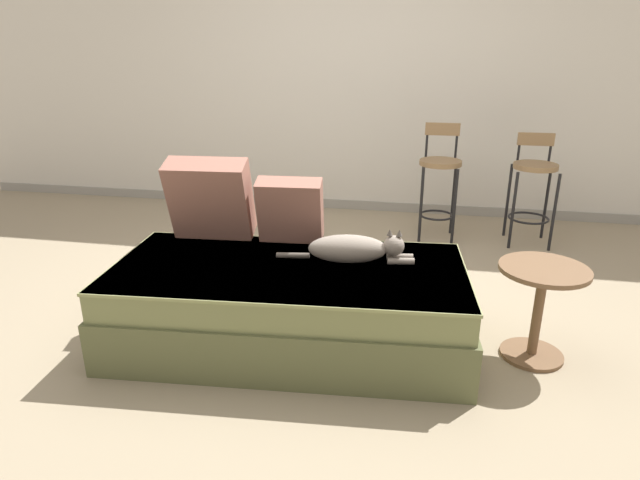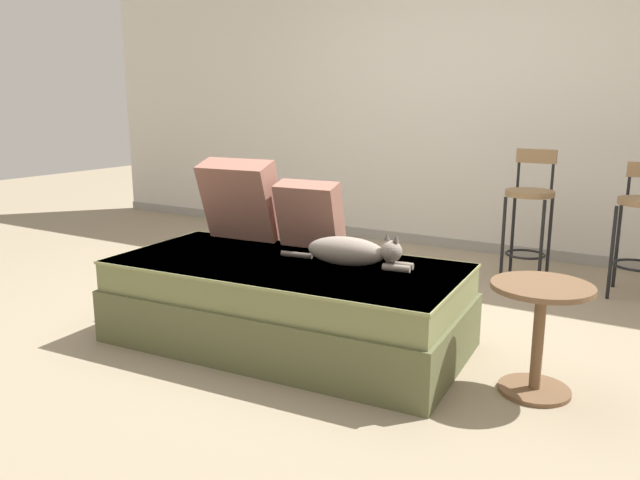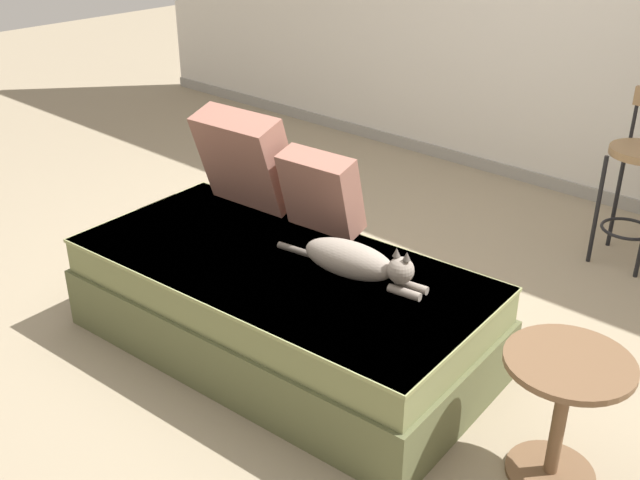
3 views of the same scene
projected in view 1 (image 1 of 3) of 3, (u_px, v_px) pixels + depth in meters
The scene contains 10 objects.
ground_plane at pixel (305, 308), 3.33m from camera, with size 16.00×16.00×0.00m, color gray.
wall_back_panel at pixel (355, 73), 4.96m from camera, with size 8.00×0.10×2.60m, color silver.
wall_baseboard_trim at pixel (352, 205), 5.34m from camera, with size 8.00×0.02×0.09m, color gray.
couch at pixel (289, 304), 2.88m from camera, with size 1.94×1.05×0.45m.
throw_pillow_corner at pixel (211, 199), 3.11m from camera, with size 0.49×0.34×0.50m.
throw_pillow_middle at pixel (290, 210), 3.07m from camera, with size 0.39×0.25×0.39m.
cat at pixel (354, 249), 2.83m from camera, with size 0.75×0.23×0.19m.
bar_stool_near_window at pixel (440, 175), 4.39m from camera, with size 0.34×0.34×0.95m.
bar_stool_by_doorway at pixel (533, 181), 4.27m from camera, with size 0.34×0.34×0.89m.
side_table at pixel (540, 299), 2.70m from camera, with size 0.44×0.44×0.51m.
Camera 1 is at (0.65, -2.91, 1.54)m, focal length 30.00 mm.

